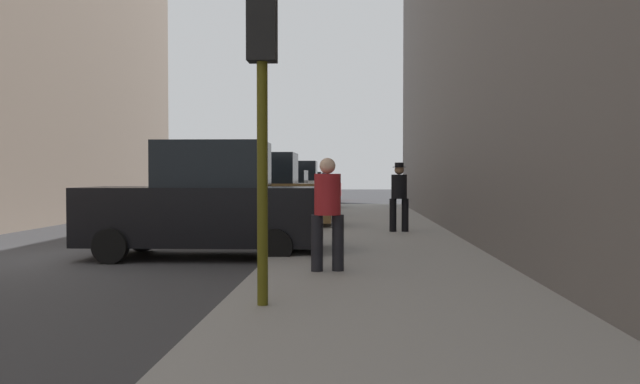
% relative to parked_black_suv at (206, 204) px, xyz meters
% --- Properties ---
extents(ground_plane, '(120.00, 120.00, 0.00)m').
position_rel_parked_black_suv_xyz_m(ground_plane, '(-2.65, -0.32, -1.03)').
color(ground_plane, '#38383A').
extents(sidewalk, '(4.00, 40.00, 0.15)m').
position_rel_parked_black_suv_xyz_m(sidewalk, '(3.35, -0.32, -0.96)').
color(sidewalk, gray).
rests_on(sidewalk, ground_plane).
extents(parked_black_suv, '(4.63, 2.12, 2.25)m').
position_rel_parked_black_suv_xyz_m(parked_black_suv, '(0.00, 0.00, 0.00)').
color(parked_black_suv, black).
rests_on(parked_black_suv, ground_plane).
extents(parked_bronze_suv, '(4.62, 2.09, 2.25)m').
position_rel_parked_black_suv_xyz_m(parked_bronze_suv, '(0.00, 6.05, 0.00)').
color(parked_bronze_suv, brown).
rests_on(parked_bronze_suv, ground_plane).
extents(parked_silver_sedan, '(4.24, 2.14, 1.79)m').
position_rel_parked_black_suv_xyz_m(parked_silver_sedan, '(0.00, 11.26, -0.18)').
color(parked_silver_sedan, '#B7BABF').
rests_on(parked_silver_sedan, ground_plane).
extents(parked_white_van, '(4.61, 2.08, 2.25)m').
position_rel_parked_black_suv_xyz_m(parked_white_van, '(0.00, 16.30, 0.00)').
color(parked_white_van, silver).
rests_on(parked_white_van, ground_plane).
extents(parked_dark_green_sedan, '(4.21, 2.08, 1.79)m').
position_rel_parked_black_suv_xyz_m(parked_dark_green_sedan, '(0.00, 22.45, -0.18)').
color(parked_dark_green_sedan, '#193828').
rests_on(parked_dark_green_sedan, ground_plane).
extents(parked_red_hatchback, '(4.23, 2.12, 1.79)m').
position_rel_parked_black_suv_xyz_m(parked_red_hatchback, '(0.00, 28.02, -0.18)').
color(parked_red_hatchback, '#B2191E').
rests_on(parked_red_hatchback, ground_plane).
extents(fire_hydrant, '(0.42, 0.22, 0.70)m').
position_rel_parked_black_suv_xyz_m(fire_hydrant, '(1.80, 6.68, -0.54)').
color(fire_hydrant, red).
rests_on(fire_hydrant, sidewalk).
extents(traffic_light, '(0.32, 0.32, 3.60)m').
position_rel_parked_black_suv_xyz_m(traffic_light, '(1.85, -5.08, 1.73)').
color(traffic_light, '#514C0F').
rests_on(traffic_light, sidewalk).
extents(pedestrian_in_red_jacket, '(0.53, 0.47, 1.71)m').
position_rel_parked_black_suv_xyz_m(pedestrian_in_red_jacket, '(2.47, -2.57, 0.07)').
color(pedestrian_in_red_jacket, black).
rests_on(pedestrian_in_red_jacket, sidewalk).
extents(pedestrian_with_fedora, '(0.52, 0.46, 1.78)m').
position_rel_parked_black_suv_xyz_m(pedestrian_with_fedora, '(4.04, 4.15, 0.10)').
color(pedestrian_with_fedora, black).
rests_on(pedestrian_with_fedora, sidewalk).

